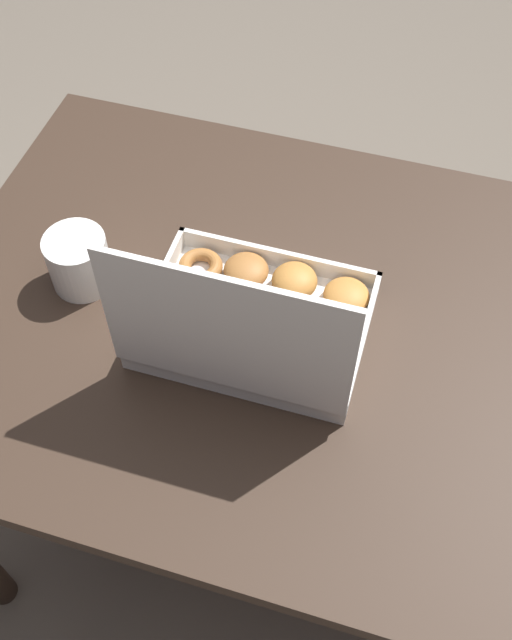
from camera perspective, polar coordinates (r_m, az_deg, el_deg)
name	(u,v)px	position (r m, az deg, el deg)	size (l,w,h in m)	color
ground_plane	(282,505)	(1.75, 1.97, -13.94)	(8.00, 8.00, 0.00)	#6B6054
dining_table	(292,359)	(1.21, 2.79, -3.02)	(1.12, 0.80, 0.71)	#38281E
donut_box	(252,319)	(1.07, -0.31, 0.10)	(0.33, 0.26, 0.27)	white
coffee_mug	(79,260)	(1.17, -13.36, 4.44)	(0.09, 0.09, 0.09)	white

